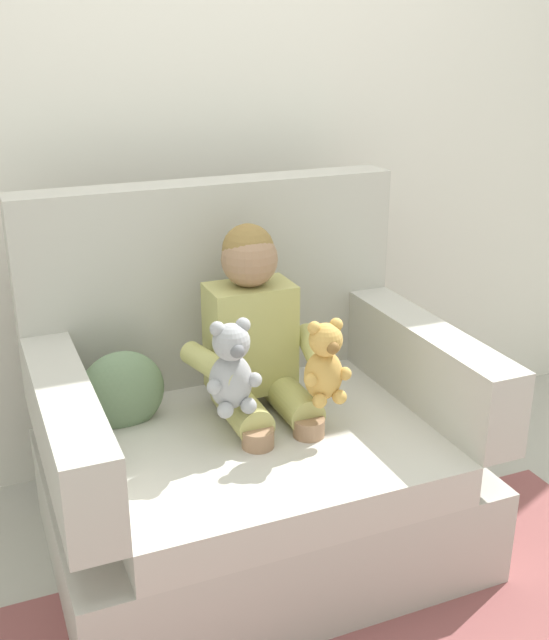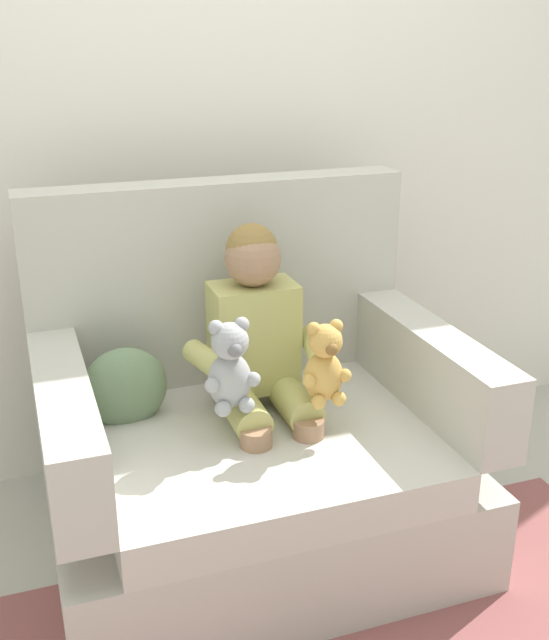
% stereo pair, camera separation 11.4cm
% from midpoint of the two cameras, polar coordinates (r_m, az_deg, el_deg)
% --- Properties ---
extents(ground_plane, '(8.00, 8.00, 0.00)m').
position_cam_midpoint_polar(ground_plane, '(2.57, -2.63, -16.38)').
color(ground_plane, '#ADA89E').
extents(back_wall, '(6.00, 0.10, 2.60)m').
position_cam_midpoint_polar(back_wall, '(2.74, -8.51, 15.39)').
color(back_wall, silver).
rests_on(back_wall, ground).
extents(armchair, '(1.24, 0.93, 1.10)m').
position_cam_midpoint_polar(armchair, '(2.42, -3.23, -9.23)').
color(armchair, '#BCB7AD').
rests_on(armchair, ground).
extents(seated_child, '(0.45, 0.39, 0.82)m').
position_cam_midpoint_polar(seated_child, '(2.31, -2.62, -2.20)').
color(seated_child, tan).
rests_on(seated_child, armchair).
extents(plush_grey, '(0.16, 0.13, 0.27)m').
position_cam_midpoint_polar(plush_grey, '(2.13, -4.75, -3.63)').
color(plush_grey, '#9E9EA3').
rests_on(plush_grey, armchair).
extents(plush_honey, '(0.15, 0.12, 0.25)m').
position_cam_midpoint_polar(plush_honey, '(2.18, 2.26, -3.27)').
color(plush_honey, gold).
rests_on(plush_honey, armchair).
extents(throw_pillow, '(0.26, 0.13, 0.26)m').
position_cam_midpoint_polar(throw_pillow, '(2.35, -12.64, -5.26)').
color(throw_pillow, slate).
rests_on(throw_pillow, armchair).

